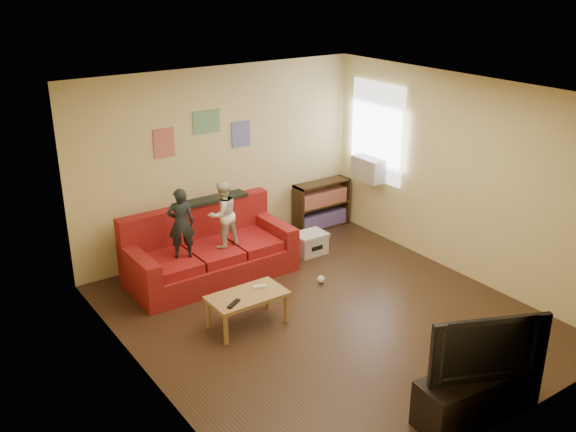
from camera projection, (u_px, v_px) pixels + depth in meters
room_shell at (328, 212)px, 7.28m from camera, size 4.52×5.02×2.72m
sofa at (208, 253)px, 8.69m from camera, size 2.23×1.02×0.98m
child_a at (181, 223)px, 8.09m from camera, size 0.40×0.33×0.93m
child_b at (223, 214)px, 8.41m from camera, size 0.49×0.40×0.91m
coffee_table at (247, 299)px, 7.46m from camera, size 0.91×0.50×0.41m
remote at (234, 304)px, 7.21m from camera, size 0.21×0.16×0.02m
game_controller at (259, 287)px, 7.57m from camera, size 0.16×0.10×0.03m
bookshelf at (321, 207)px, 10.31m from camera, size 0.96×0.29×0.77m
window at (377, 132)px, 9.62m from camera, size 0.04×1.08×1.48m
ac_unit at (369, 169)px, 9.76m from camera, size 0.28×0.55×0.35m
artwork_left at (164, 143)px, 8.58m from camera, size 0.30×0.01×0.40m
artwork_center at (207, 122)px, 8.86m from camera, size 0.42×0.01×0.32m
artwork_right at (241, 134)px, 9.24m from camera, size 0.30×0.01×0.38m
file_box at (310, 243)px, 9.42m from camera, size 0.46×0.35×0.32m
tv_stand at (477, 394)px, 5.99m from camera, size 1.28×0.54×0.47m
television at (483, 343)px, 5.78m from camera, size 1.08×0.58×0.64m
tissue at (321, 279)px, 8.57m from camera, size 0.12×0.12×0.10m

